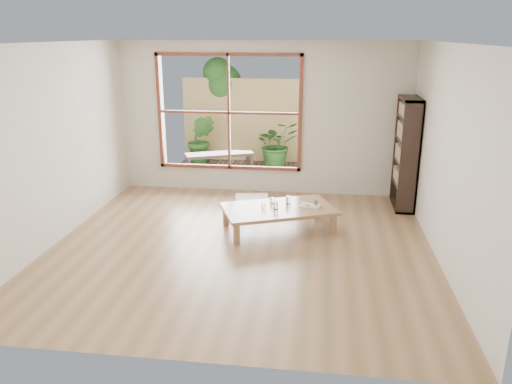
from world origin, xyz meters
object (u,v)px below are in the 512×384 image
at_px(food_tray, 311,205).
at_px(garden_bench, 219,156).
at_px(low_table, 279,210).
at_px(bookshelf, 406,154).

bearing_deg(food_tray, garden_bench, 135.21).
height_order(food_tray, garden_bench, garden_bench).
relative_size(low_table, food_tray, 5.63).
distance_m(low_table, garden_bench, 3.12).
xyz_separation_m(food_tray, garden_bench, (-1.89, 2.65, 0.02)).
xyz_separation_m(low_table, garden_bench, (-1.43, 2.77, 0.09)).
relative_size(food_tray, garden_bench, 0.23).
bearing_deg(food_tray, low_table, -155.73).
distance_m(bookshelf, garden_bench, 3.69).
bearing_deg(low_table, garden_bench, 94.90).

